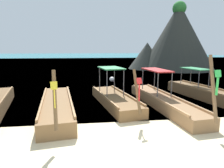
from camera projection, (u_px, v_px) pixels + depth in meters
name	position (u px, v px, depth m)	size (l,w,h in m)	color
ground	(129.00, 152.00, 5.86)	(120.00, 120.00, 0.00)	beige
sea_water	(92.00, 58.00, 66.84)	(120.00, 120.00, 0.00)	#147A89
longtail_boat_yellow_ribbon	(57.00, 106.00, 9.45)	(2.31, 6.88, 2.43)	brown
longtail_boat_red_ribbon	(115.00, 99.00, 10.73)	(2.37, 5.91, 2.26)	brown
longtail_boat_green_ribbon	(162.00, 101.00, 10.34)	(1.88, 7.35, 2.89)	olive
longtail_boat_pink_ribbon	(201.00, 92.00, 12.25)	(2.28, 6.06, 2.67)	brown
karst_rock	(174.00, 39.00, 28.87)	(12.51, 10.74, 9.87)	#2D302B
mooring_buoy_near	(112.00, 79.00, 18.00)	(0.49, 0.49, 0.49)	white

